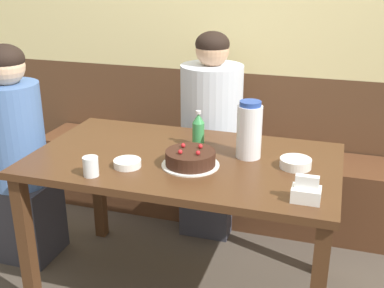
# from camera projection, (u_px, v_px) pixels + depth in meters

# --- Properties ---
(back_wall) EXTENTS (4.80, 0.04, 2.50)m
(back_wall) POSITION_uv_depth(u_px,v_px,m) (237.00, 21.00, 2.99)
(back_wall) COLOR brown
(back_wall) RESTS_ON ground_plane
(bench_seat) EXTENTS (2.54, 0.38, 0.46)m
(bench_seat) POSITION_uv_depth(u_px,v_px,m) (224.00, 183.00, 3.16)
(bench_seat) COLOR #56331E
(bench_seat) RESTS_ON ground_plane
(dining_table) EXTENTS (1.42, 0.81, 0.74)m
(dining_table) POSITION_uv_depth(u_px,v_px,m) (184.00, 175.00, 2.27)
(dining_table) COLOR #4C2D19
(dining_table) RESTS_ON ground_plane
(birthday_cake) EXTENTS (0.26, 0.26, 0.09)m
(birthday_cake) POSITION_uv_depth(u_px,v_px,m) (190.00, 158.00, 2.14)
(birthday_cake) COLOR white
(birthday_cake) RESTS_ON dining_table
(water_pitcher) EXTENTS (0.12, 0.12, 0.27)m
(water_pitcher) POSITION_uv_depth(u_px,v_px,m) (249.00, 130.00, 2.20)
(water_pitcher) COLOR white
(water_pitcher) RESTS_ON dining_table
(soju_bottle) EXTENTS (0.06, 0.06, 0.18)m
(soju_bottle) POSITION_uv_depth(u_px,v_px,m) (198.00, 130.00, 2.34)
(soju_bottle) COLOR #388E4C
(soju_bottle) RESTS_ON dining_table
(napkin_holder) EXTENTS (0.11, 0.08, 0.11)m
(napkin_holder) POSITION_uv_depth(u_px,v_px,m) (306.00, 192.00, 1.82)
(napkin_holder) COLOR white
(napkin_holder) RESTS_ON dining_table
(bowl_soup_white) EXTENTS (0.12, 0.12, 0.03)m
(bowl_soup_white) POSITION_uv_depth(u_px,v_px,m) (127.00, 163.00, 2.13)
(bowl_soup_white) COLOR white
(bowl_soup_white) RESTS_ON dining_table
(bowl_rice_small) EXTENTS (0.14, 0.14, 0.04)m
(bowl_rice_small) POSITION_uv_depth(u_px,v_px,m) (296.00, 163.00, 2.12)
(bowl_rice_small) COLOR white
(bowl_rice_small) RESTS_ON dining_table
(glass_water_tall) EXTENTS (0.07, 0.07, 0.08)m
(glass_water_tall) POSITION_uv_depth(u_px,v_px,m) (91.00, 166.00, 2.03)
(glass_water_tall) COLOR silver
(glass_water_tall) RESTS_ON dining_table
(person_teal_shirt) EXTENTS (0.36, 0.36, 1.23)m
(person_teal_shirt) POSITION_uv_depth(u_px,v_px,m) (211.00, 137.00, 2.89)
(person_teal_shirt) COLOR #33333D
(person_teal_shirt) RESTS_ON ground_plane
(person_pale_blue_shirt) EXTENTS (0.34, 0.31, 1.21)m
(person_pale_blue_shirt) POSITION_uv_depth(u_px,v_px,m) (18.00, 161.00, 2.62)
(person_pale_blue_shirt) COLOR #33333D
(person_pale_blue_shirt) RESTS_ON ground_plane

